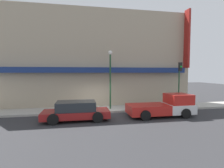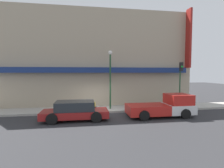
{
  "view_description": "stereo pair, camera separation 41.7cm",
  "coord_description": "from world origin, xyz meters",
  "px_view_note": "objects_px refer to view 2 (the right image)",
  "views": [
    {
      "loc": [
        -1.34,
        -14.16,
        3.39
      ],
      "look_at": [
        1.47,
        0.98,
        2.37
      ],
      "focal_mm": 28.0,
      "sensor_mm": 36.0,
      "label": 1
    },
    {
      "loc": [
        -0.93,
        -14.23,
        3.39
      ],
      "look_at": [
        1.47,
        0.98,
        2.37
      ],
      "focal_mm": 28.0,
      "sensor_mm": 36.0,
      "label": 2
    }
  ],
  "objects_px": {
    "traffic_light": "(180,77)",
    "parked_car": "(75,111)",
    "pickup_truck": "(164,107)",
    "street_lamp": "(110,72)",
    "fire_hydrant": "(95,106)"
  },
  "relations": [
    {
      "from": "traffic_light",
      "to": "parked_car",
      "type": "bearing_deg",
      "value": -166.06
    },
    {
      "from": "pickup_truck",
      "to": "street_lamp",
      "type": "relative_size",
      "value": 0.99
    },
    {
      "from": "street_lamp",
      "to": "traffic_light",
      "type": "relative_size",
      "value": 1.24
    },
    {
      "from": "fire_hydrant",
      "to": "street_lamp",
      "type": "height_order",
      "value": "street_lamp"
    },
    {
      "from": "parked_car",
      "to": "fire_hydrant",
      "type": "xyz_separation_m",
      "value": [
        1.52,
        2.53,
        -0.16
      ]
    },
    {
      "from": "pickup_truck",
      "to": "street_lamp",
      "type": "xyz_separation_m",
      "value": [
        -3.82,
        2.65,
        2.66
      ]
    },
    {
      "from": "fire_hydrant",
      "to": "parked_car",
      "type": "bearing_deg",
      "value": -121.04
    },
    {
      "from": "street_lamp",
      "to": "parked_car",
      "type": "bearing_deg",
      "value": -137.8
    },
    {
      "from": "parked_car",
      "to": "fire_hydrant",
      "type": "height_order",
      "value": "parked_car"
    },
    {
      "from": "street_lamp",
      "to": "fire_hydrant",
      "type": "bearing_deg",
      "value": -175.04
    },
    {
      "from": "street_lamp",
      "to": "traffic_light",
      "type": "distance_m",
      "value": 6.51
    },
    {
      "from": "fire_hydrant",
      "to": "street_lamp",
      "type": "distance_m",
      "value": 3.23
    },
    {
      "from": "parked_car",
      "to": "street_lamp",
      "type": "xyz_separation_m",
      "value": [
        2.93,
        2.65,
        2.74
      ]
    },
    {
      "from": "pickup_truck",
      "to": "fire_hydrant",
      "type": "relative_size",
      "value": 7.39
    },
    {
      "from": "pickup_truck",
      "to": "parked_car",
      "type": "distance_m",
      "value": 6.75
    }
  ]
}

